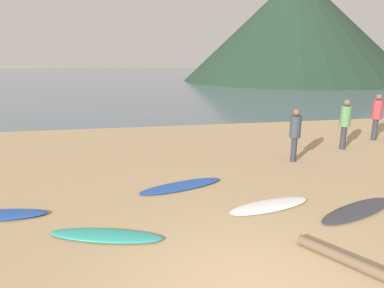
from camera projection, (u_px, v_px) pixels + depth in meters
ground_plane at (168, 139)px, 13.95m from camera, size 120.00×120.00×0.20m
ocean_water at (136, 75)px, 63.60m from camera, size 140.00×100.00×0.01m
headland_hill at (295, 28)px, 46.96m from camera, size 31.32×31.32×14.59m
surfboard_2 at (106, 235)px, 6.06m from camera, size 2.16×1.09×0.09m
surfboard_3 at (181, 186)px, 8.44m from camera, size 2.32×1.24×0.07m
surfboard_4 at (270, 206)px, 7.29m from camera, size 2.08×1.01×0.09m
surfboard_5 at (358, 210)px, 7.08m from camera, size 2.33×1.36×0.07m
person_0 at (377, 113)px, 13.08m from camera, size 0.37×0.37×1.82m
person_1 at (295, 131)px, 10.33m from camera, size 0.34×0.34×1.66m
person_2 at (345, 120)px, 11.73m from camera, size 0.36×0.36×1.78m
driftwood_log at (364, 267)px, 5.07m from camera, size 1.27×1.92×0.18m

